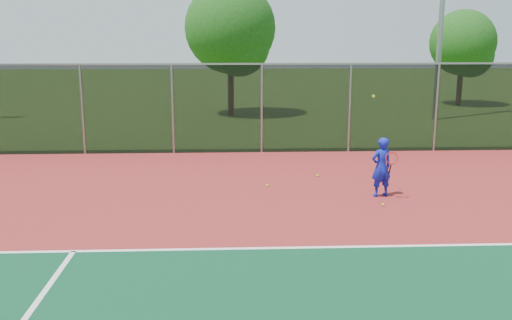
{
  "coord_description": "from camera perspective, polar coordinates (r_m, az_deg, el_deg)",
  "views": [
    {
      "loc": [
        -4.03,
        -7.15,
        4.0
      ],
      "look_at": [
        -3.5,
        5.0,
        1.3
      ],
      "focal_mm": 40.0,
      "sensor_mm": 36.0,
      "label": 1
    }
  ],
  "objects": [
    {
      "name": "court_apron",
      "position": [
        10.77,
        20.0,
        -10.03
      ],
      "size": [
        30.0,
        20.0,
        0.02
      ],
      "primitive_type": "cube",
      "color": "maroon",
      "rests_on": "ground"
    },
    {
      "name": "fence_back",
      "position": [
        19.72,
        9.34,
        5.26
      ],
      "size": [
        30.0,
        0.06,
        3.03
      ],
      "color": "black",
      "rests_on": "court_apron"
    },
    {
      "name": "tennis_player",
      "position": [
        14.47,
        12.42,
        -0.68
      ],
      "size": [
        0.62,
        0.66,
        2.53
      ],
      "color": "#1320B6",
      "rests_on": "court_apron"
    },
    {
      "name": "practice_ball_0",
      "position": [
        15.17,
        1.14,
        -2.56
      ],
      "size": [
        0.07,
        0.07,
        0.07
      ],
      "primitive_type": "sphere",
      "color": "#C1E31A",
      "rests_on": "court_apron"
    },
    {
      "name": "practice_ball_1",
      "position": [
        13.82,
        12.58,
        -4.38
      ],
      "size": [
        0.07,
        0.07,
        0.07
      ],
      "primitive_type": "sphere",
      "color": "#C1E31A",
      "rests_on": "court_apron"
    },
    {
      "name": "practice_ball_5",
      "position": [
        16.32,
        6.19,
        -1.55
      ],
      "size": [
        0.07,
        0.07,
        0.07
      ],
      "primitive_type": "sphere",
      "color": "#C1E31A",
      "rests_on": "court_apron"
    },
    {
      "name": "tree_back_left",
      "position": [
        28.35,
        -2.39,
        12.67
      ],
      "size": [
        4.43,
        4.43,
        6.5
      ],
      "color": "#3D2316",
      "rests_on": "ground"
    },
    {
      "name": "tree_back_mid",
      "position": [
        34.46,
        20.16,
        10.69
      ],
      "size": [
        3.63,
        3.63,
        5.34
      ],
      "color": "#3D2316",
      "rests_on": "ground"
    }
  ]
}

